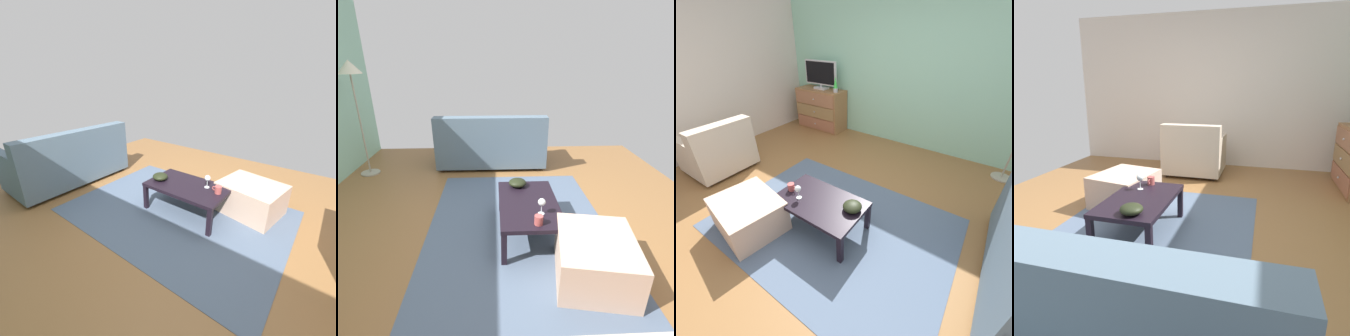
% 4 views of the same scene
% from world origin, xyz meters
% --- Properties ---
extents(ground_plane, '(5.92, 5.17, 0.05)m').
position_xyz_m(ground_plane, '(0.00, 0.00, -0.03)').
color(ground_plane, olive).
extents(wall_plain_left, '(0.12, 5.17, 2.53)m').
position_xyz_m(wall_plain_left, '(-2.72, 0.00, 1.27)').
color(wall_plain_left, beige).
rests_on(wall_plain_left, ground_plane).
extents(area_rug, '(2.60, 1.90, 0.01)m').
position_xyz_m(area_rug, '(0.20, -0.20, 0.00)').
color(area_rug, slate).
rests_on(area_rug, ground_plane).
extents(coffee_table, '(0.96, 0.58, 0.36)m').
position_xyz_m(coffee_table, '(0.10, -0.29, 0.32)').
color(coffee_table, black).
rests_on(coffee_table, ground_plane).
extents(wine_glass, '(0.07, 0.07, 0.16)m').
position_xyz_m(wine_glass, '(-0.11, -0.38, 0.48)').
color(wine_glass, silver).
rests_on(wine_glass, coffee_table).
extents(mug, '(0.11, 0.08, 0.08)m').
position_xyz_m(mug, '(-0.28, -0.33, 0.40)').
color(mug, '#AC4B49').
rests_on(mug, coffee_table).
extents(bowl_decorative, '(0.19, 0.19, 0.09)m').
position_xyz_m(bowl_decorative, '(0.46, -0.21, 0.41)').
color(bowl_decorative, black).
rests_on(bowl_decorative, coffee_table).
extents(armchair, '(0.80, 0.88, 0.82)m').
position_xyz_m(armchair, '(-1.95, -0.26, 0.33)').
color(armchair, '#332319').
rests_on(armchair, ground_plane).
extents(ottoman, '(0.79, 0.71, 0.38)m').
position_xyz_m(ottoman, '(-0.53, -0.76, 0.19)').
color(ottoman, '#CAA790').
rests_on(ottoman, ground_plane).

